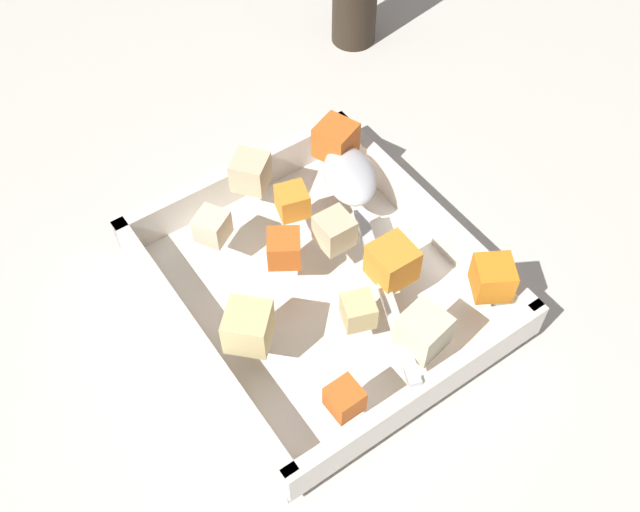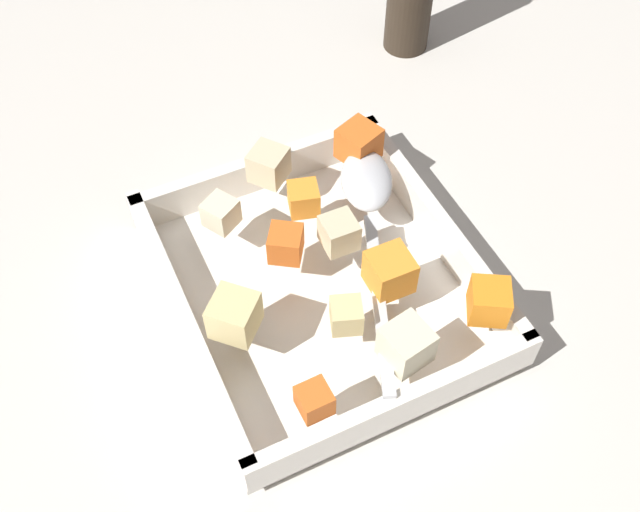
# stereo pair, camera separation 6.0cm
# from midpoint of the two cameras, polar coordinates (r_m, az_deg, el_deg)

# --- Properties ---
(ground_plane) EXTENTS (4.00, 4.00, 0.00)m
(ground_plane) POSITION_cam_midpoint_polar(r_m,az_deg,el_deg) (0.65, -3.37, -3.46)
(ground_plane) COLOR beige
(baking_dish) EXTENTS (0.28, 0.25, 0.05)m
(baking_dish) POSITION_cam_midpoint_polar(r_m,az_deg,el_deg) (0.64, -2.69, -2.68)
(baking_dish) COLOR white
(baking_dish) RESTS_ON ground_plane
(carrot_chunk_near_spoon) EXTENTS (0.04, 0.04, 0.03)m
(carrot_chunk_near_spoon) POSITION_cam_midpoint_polar(r_m,az_deg,el_deg) (0.60, -5.65, 0.40)
(carrot_chunk_near_spoon) COLOR orange
(carrot_chunk_near_spoon) RESTS_ON baking_dish
(carrot_chunk_front_center) EXTENTS (0.04, 0.04, 0.03)m
(carrot_chunk_front_center) POSITION_cam_midpoint_polar(r_m,az_deg,el_deg) (0.68, -1.33, 8.80)
(carrot_chunk_front_center) COLOR orange
(carrot_chunk_front_center) RESTS_ON baking_dish
(carrot_chunk_corner_se) EXTENTS (0.03, 0.03, 0.03)m
(carrot_chunk_corner_se) POSITION_cam_midpoint_polar(r_m,az_deg,el_deg) (0.59, 2.72, -0.69)
(carrot_chunk_corner_se) COLOR orange
(carrot_chunk_corner_se) RESTS_ON baking_dish
(carrot_chunk_corner_nw) EXTENTS (0.03, 0.03, 0.03)m
(carrot_chunk_corner_nw) POSITION_cam_midpoint_polar(r_m,az_deg,el_deg) (0.64, -4.86, 4.06)
(carrot_chunk_corner_nw) COLOR orange
(carrot_chunk_corner_nw) RESTS_ON baking_dish
(carrot_chunk_under_handle) EXTENTS (0.02, 0.02, 0.02)m
(carrot_chunk_under_handle) POSITION_cam_midpoint_polar(r_m,az_deg,el_deg) (0.53, -1.37, -11.22)
(carrot_chunk_under_handle) COLOR orange
(carrot_chunk_under_handle) RESTS_ON baking_dish
(carrot_chunk_near_left) EXTENTS (0.04, 0.04, 0.03)m
(carrot_chunk_near_left) POSITION_cam_midpoint_polar(r_m,az_deg,el_deg) (0.59, 10.41, -1.85)
(carrot_chunk_near_left) COLOR orange
(carrot_chunk_near_left) RESTS_ON baking_dish
(potato_chunk_center) EXTENTS (0.03, 0.03, 0.02)m
(potato_chunk_center) POSITION_cam_midpoint_polar(r_m,az_deg,el_deg) (0.57, -0.22, -4.57)
(potato_chunk_center) COLOR #E0CC89
(potato_chunk_center) RESTS_ON baking_dish
(potato_chunk_rim_edge) EXTENTS (0.04, 0.04, 0.03)m
(potato_chunk_rim_edge) POSITION_cam_midpoint_polar(r_m,az_deg,el_deg) (0.66, -8.02, 6.29)
(potato_chunk_rim_edge) COLOR beige
(potato_chunk_rim_edge) RESTS_ON baking_dish
(potato_chunk_far_right) EXTENTS (0.03, 0.03, 0.03)m
(potato_chunk_far_right) POSITION_cam_midpoint_polar(r_m,az_deg,el_deg) (0.61, -1.67, 1.79)
(potato_chunk_far_right) COLOR beige
(potato_chunk_far_right) RESTS_ON baking_dish
(potato_chunk_back_center) EXTENTS (0.03, 0.03, 0.03)m
(potato_chunk_back_center) POSITION_cam_midpoint_polar(r_m,az_deg,el_deg) (0.63, -11.07, 2.08)
(potato_chunk_back_center) COLOR beige
(potato_chunk_back_center) RESTS_ON baking_dish
(potato_chunk_mid_left) EXTENTS (0.04, 0.04, 0.03)m
(potato_chunk_mid_left) POSITION_cam_midpoint_polar(r_m,az_deg,el_deg) (0.55, 4.92, -6.01)
(potato_chunk_mid_left) COLOR beige
(potato_chunk_mid_left) RESTS_ON baking_dish
(potato_chunk_corner_sw) EXTENTS (0.05, 0.05, 0.03)m
(potato_chunk_corner_sw) POSITION_cam_midpoint_polar(r_m,az_deg,el_deg) (0.56, -8.65, -5.63)
(potato_chunk_corner_sw) COLOR #E0CC89
(potato_chunk_corner_sw) RESTS_ON baking_dish
(serving_spoon) EXTENTS (0.24, 0.12, 0.02)m
(serving_spoon) POSITION_cam_midpoint_polar(r_m,az_deg,el_deg) (0.65, -0.04, 5.19)
(serving_spoon) COLOR silver
(serving_spoon) RESTS_ON baking_dish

